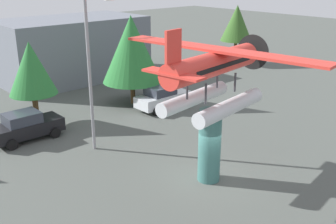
{
  "coord_description": "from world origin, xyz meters",
  "views": [
    {
      "loc": [
        -13.35,
        -11.87,
        9.88
      ],
      "look_at": [
        0.0,
        3.0,
        2.75
      ],
      "focal_mm": 43.18,
      "sensor_mm": 36.0,
      "label": 1
    }
  ],
  "objects": [
    {
      "name": "tree_east",
      "position": [
        -3.0,
        12.78,
        3.83
      ],
      "size": [
        3.08,
        3.08,
        5.57
      ],
      "color": "brown",
      "rests_on": "ground"
    },
    {
      "name": "tree_far_east",
      "position": [
        21.15,
        15.61,
        4.38
      ],
      "size": [
        3.37,
        3.37,
        6.28
      ],
      "color": "brown",
      "rests_on": "ground"
    },
    {
      "name": "storefront_building",
      "position": [
        4.98,
        22.0,
        2.81
      ],
      "size": [
        13.12,
        7.35,
        5.62
      ],
      "primitive_type": "cube",
      "color": "slate",
      "rests_on": "ground"
    },
    {
      "name": "ground_plane",
      "position": [
        0.0,
        0.0,
        0.0
      ],
      "size": [
        140.0,
        140.0,
        0.0
      ],
      "primitive_type": "plane",
      "color": "#4C514C"
    },
    {
      "name": "floatplane_monument",
      "position": [
        0.13,
        0.02,
        5.34
      ],
      "size": [
        7.07,
        10.45,
        4.0
      ],
      "rotation": [
        0.0,
        0.0,
        0.14
      ],
      "color": "silver",
      "rests_on": "display_pedestal"
    },
    {
      "name": "car_mid_black",
      "position": [
        -4.58,
        10.78,
        0.88
      ],
      "size": [
        4.2,
        2.02,
        1.76
      ],
      "color": "black",
      "rests_on": "ground"
    },
    {
      "name": "display_pedestal",
      "position": [
        0.0,
        0.0,
        1.84
      ],
      "size": [
        1.1,
        1.1,
        3.67
      ],
      "primitive_type": "cylinder",
      "color": "#386B66",
      "rests_on": "ground"
    },
    {
      "name": "car_far_silver",
      "position": [
        5.38,
        9.63,
        0.88
      ],
      "size": [
        4.2,
        2.02,
        1.76
      ],
      "color": "silver",
      "rests_on": "ground"
    },
    {
      "name": "tree_center_back",
      "position": [
        4.53,
        12.1,
        4.22
      ],
      "size": [
        4.48,
        4.48,
        6.71
      ],
      "color": "brown",
      "rests_on": "ground"
    },
    {
      "name": "streetlight_primary",
      "position": [
        -2.06,
        6.89,
        4.9
      ],
      "size": [
        1.84,
        0.28,
        8.51
      ],
      "color": "gray",
      "rests_on": "ground"
    }
  ]
}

